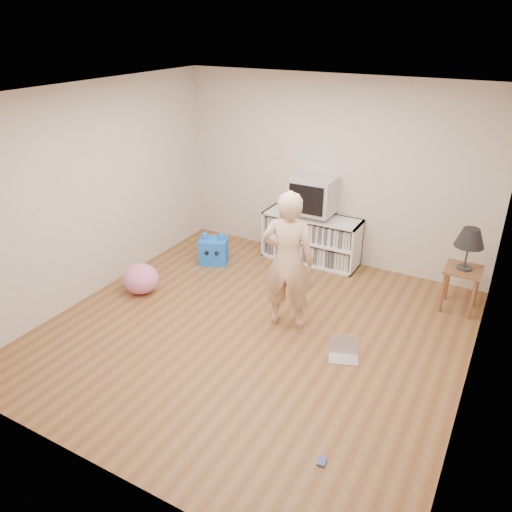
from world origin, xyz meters
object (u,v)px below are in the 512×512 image
at_px(dvd_deck, 313,214).
at_px(plush_pink, 141,279).
at_px(crt_tv, 313,194).
at_px(media_unit, 312,238).
at_px(side_table, 462,279).
at_px(laptop, 344,352).
at_px(person, 288,261).
at_px(plush_blue, 214,250).
at_px(table_lamp, 470,238).

distance_m(dvd_deck, plush_pink, 2.53).
xyz_separation_m(dvd_deck, crt_tv, (0.00, -0.00, 0.29)).
height_order(media_unit, side_table, media_unit).
height_order(side_table, laptop, side_table).
bearing_deg(person, side_table, -155.11).
xyz_separation_m(media_unit, plush_pink, (-1.55, -1.94, -0.16)).
bearing_deg(plush_blue, person, -53.14).
relative_size(dvd_deck, crt_tv, 0.75).
xyz_separation_m(side_table, table_lamp, (-0.00, 0.00, 0.53)).
height_order(dvd_deck, plush_blue, dvd_deck).
height_order(crt_tv, table_lamp, crt_tv).
bearing_deg(dvd_deck, side_table, -9.94).
relative_size(media_unit, plush_blue, 2.92).
distance_m(dvd_deck, person, 1.73).
bearing_deg(dvd_deck, person, -76.08).
relative_size(crt_tv, person, 0.37).
bearing_deg(laptop, person, 140.24).
bearing_deg(media_unit, dvd_deck, -90.00).
bearing_deg(table_lamp, media_unit, 169.65).
bearing_deg(plush_pink, side_table, 23.01).
distance_m(side_table, person, 2.18).
height_order(media_unit, crt_tv, crt_tv).
xyz_separation_m(table_lamp, plush_blue, (-3.32, -0.37, -0.75)).
distance_m(dvd_deck, crt_tv, 0.29).
relative_size(dvd_deck, person, 0.28).
relative_size(person, laptop, 4.34).
distance_m(side_table, laptop, 1.85).
bearing_deg(table_lamp, side_table, 0.00).
distance_m(person, laptop, 1.14).
xyz_separation_m(laptop, plush_pink, (-2.77, 0.03, 0.14)).
bearing_deg(side_table, table_lamp, 180.00).
height_order(side_table, person, person).
bearing_deg(plush_blue, dvd_deck, 8.50).
height_order(side_table, plush_pink, side_table).
height_order(plush_blue, plush_pink, plush_blue).
xyz_separation_m(crt_tv, laptop, (1.22, -1.95, -0.96)).
bearing_deg(media_unit, plush_pink, -128.62).
height_order(media_unit, plush_pink, media_unit).
relative_size(table_lamp, person, 0.32).
bearing_deg(media_unit, person, -76.21).
height_order(dvd_deck, side_table, dvd_deck).
xyz_separation_m(crt_tv, plush_blue, (-1.20, -0.74, -0.83)).
bearing_deg(crt_tv, plush_pink, -128.89).
xyz_separation_m(side_table, laptop, (-0.89, -1.59, -0.36)).
bearing_deg(side_table, person, -142.38).
distance_m(media_unit, table_lamp, 2.23).
relative_size(side_table, table_lamp, 1.07).
relative_size(side_table, plush_blue, 1.15).
xyz_separation_m(laptop, plush_blue, (-2.43, 1.21, 0.13)).
xyz_separation_m(crt_tv, side_table, (2.11, -0.37, -0.60)).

